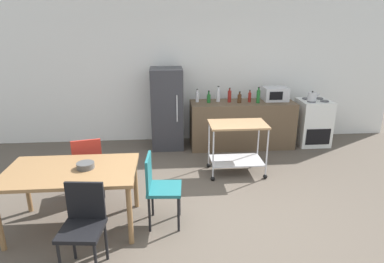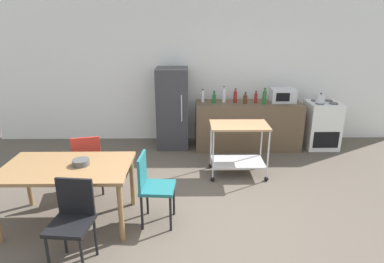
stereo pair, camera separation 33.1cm
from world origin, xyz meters
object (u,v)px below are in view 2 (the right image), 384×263
(kitchen_cart, at_px, (239,141))
(bottle_soda, at_px, (264,97))
(chair_teal, at_px, (152,184))
(microwave, at_px, (283,95))
(chair_red, at_px, (88,160))
(chair_black, at_px, (72,217))
(bottle_hot_sauce, at_px, (214,98))
(bottle_sparkling_water, at_px, (256,98))
(refrigerator, at_px, (173,108))
(kettle, at_px, (321,98))
(bottle_soy_sauce, at_px, (203,97))
(stove_oven, at_px, (321,125))
(fruit_bowl, at_px, (81,162))
(bottle_wine, at_px, (235,97))
(bottle_vinegar, at_px, (245,99))
(bottle_olive_oil, at_px, (224,96))
(dining_table, at_px, (67,172))

(kitchen_cart, distance_m, bottle_soda, 1.35)
(bottle_soda, bearing_deg, chair_teal, -127.23)
(microwave, bearing_deg, chair_red, -149.88)
(chair_black, relative_size, bottle_hot_sauce, 3.84)
(bottle_sparkling_water, bearing_deg, refrigerator, 176.03)
(chair_teal, height_order, bottle_soda, bottle_soda)
(refrigerator, relative_size, kettle, 6.47)
(chair_black, bearing_deg, kettle, 47.24)
(chair_red, bearing_deg, bottle_soy_sauce, -144.71)
(refrigerator, relative_size, kitchen_cart, 1.70)
(stove_oven, xyz_separation_m, fruit_bowl, (-3.88, -2.51, 0.33))
(stove_oven, xyz_separation_m, microwave, (-0.79, 0.06, 0.58))
(kitchen_cart, bearing_deg, bottle_hot_sauce, 104.07)
(stove_oven, bearing_deg, chair_red, -155.74)
(bottle_wine, xyz_separation_m, fruit_bowl, (-2.17, -2.51, -0.23))
(kitchen_cart, height_order, microwave, microwave)
(bottle_hot_sauce, distance_m, microwave, 1.32)
(stove_oven, bearing_deg, bottle_wine, -179.98)
(bottle_vinegar, bearing_deg, bottle_soda, -7.85)
(bottle_olive_oil, bearing_deg, stove_oven, -1.80)
(chair_red, relative_size, kettle, 3.71)
(bottle_olive_oil, relative_size, bottle_soda, 0.99)
(chair_black, xyz_separation_m, bottle_vinegar, (2.23, 3.19, 0.47))
(chair_teal, height_order, chair_black, same)
(dining_table, relative_size, microwave, 3.26)
(bottle_olive_oil, bearing_deg, kitchen_cart, -85.12)
(stove_oven, height_order, kettle, kettle)
(chair_teal, xyz_separation_m, kettle, (2.92, 2.46, 0.48))
(microwave, bearing_deg, kettle, -13.26)
(chair_black, xyz_separation_m, microwave, (2.97, 3.32, 0.51))
(chair_black, height_order, kettle, kettle)
(bottle_hot_sauce, bearing_deg, refrigerator, 173.01)
(stove_oven, distance_m, bottle_soda, 1.32)
(stove_oven, bearing_deg, bottle_hot_sauce, -179.57)
(stove_oven, distance_m, refrigerator, 2.92)
(chair_black, relative_size, bottle_soda, 2.93)
(dining_table, bearing_deg, bottle_sparkling_water, 42.65)
(dining_table, height_order, refrigerator, refrigerator)
(dining_table, bearing_deg, bottle_soda, 40.19)
(stove_oven, relative_size, microwave, 2.00)
(chair_red, bearing_deg, dining_table, 75.47)
(refrigerator, bearing_deg, bottle_hot_sauce, -6.99)
(chair_red, xyz_separation_m, microwave, (3.22, 1.87, 0.51))
(bottle_wine, bearing_deg, bottle_olive_oil, 163.58)
(dining_table, xyz_separation_m, kitchen_cart, (2.24, 1.31, -0.10))
(bottle_olive_oil, distance_m, bottle_wine, 0.22)
(bottle_sparkling_water, bearing_deg, bottle_wine, 175.91)
(bottle_wine, bearing_deg, chair_black, -122.23)
(chair_red, height_order, stove_oven, stove_oven)
(kitchen_cart, distance_m, bottle_olive_oil, 1.37)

